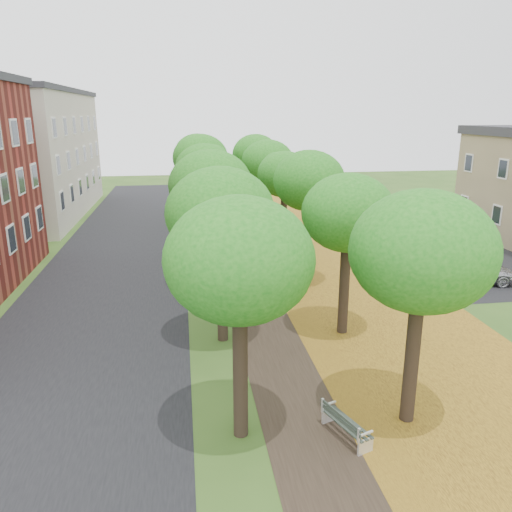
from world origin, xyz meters
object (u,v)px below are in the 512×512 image
object	(u,v)px
car_red	(437,252)
car_white	(393,229)
bench	(345,424)
car_silver	(470,269)
car_grey	(410,238)

from	to	relation	value
car_red	car_white	xyz separation A→B (m)	(0.00, 6.39, -0.04)
bench	car_silver	size ratio (longest dim) A/B	0.42
bench	car_grey	bearing A→B (deg)	-49.60
car_red	car_grey	size ratio (longest dim) A/B	0.99
bench	car_white	size ratio (longest dim) A/B	0.38
car_red	car_grey	xyz separation A→B (m)	(0.00, 3.63, -0.07)
car_silver	car_grey	bearing A→B (deg)	11.03
bench	car_grey	world-z (taller)	car_grey
bench	car_red	xyz separation A→B (m)	(10.44, 14.89, 0.27)
car_silver	car_red	world-z (taller)	car_silver
bench	car_white	bearing A→B (deg)	-46.33
car_red	car_white	distance (m)	6.39
car_silver	car_grey	distance (m)	7.09
bench	car_white	xyz separation A→B (m)	(10.44, 21.28, 0.22)
bench	car_white	distance (m)	23.70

